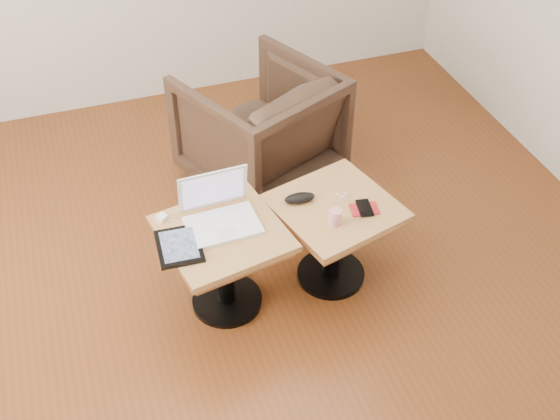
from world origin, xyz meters
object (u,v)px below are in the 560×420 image
object	(u,v)px
armchair	(259,128)
striped_cup	(335,217)
side_table_right	(334,224)
side_table_left	(224,250)
laptop	(220,213)

from	to	relation	value
armchair	striped_cup	bearing A→B (deg)	67.87
side_table_right	striped_cup	world-z (taller)	striped_cup
side_table_left	striped_cup	distance (m)	0.57
side_table_right	armchair	xyz separation A→B (m)	(-0.09, 0.96, -0.01)
laptop	striped_cup	xyz separation A→B (m)	(0.52, -0.19, -0.01)
side_table_left	armchair	distance (m)	1.07
striped_cup	armchair	world-z (taller)	armchair
side_table_left	armchair	size ratio (longest dim) A/B	0.80
side_table_right	striped_cup	size ratio (longest dim) A/B	8.44
laptop	striped_cup	size ratio (longest dim) A/B	4.38
side_table_right	laptop	distance (m)	0.60
side_table_left	striped_cup	world-z (taller)	striped_cup
laptop	armchair	distance (m)	1.02
striped_cup	armchair	bearing A→B (deg)	92.06
laptop	striped_cup	bearing A→B (deg)	-22.54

